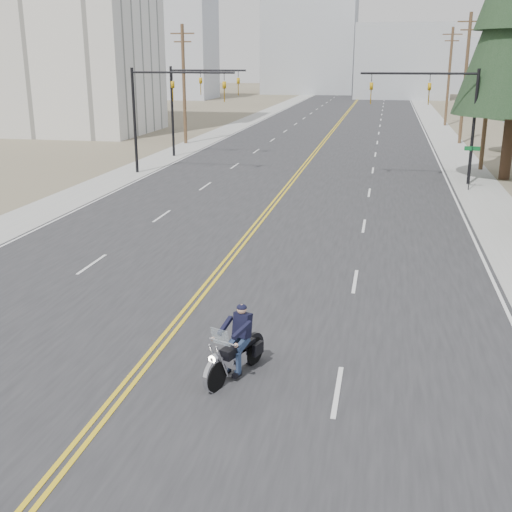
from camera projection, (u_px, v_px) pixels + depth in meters
name	position (u px, v px, depth m)	size (l,w,h in m)	color
ground_plane	(62.00, 468.00, 12.39)	(400.00, 400.00, 0.00)	#776D56
road	(338.00, 123.00, 77.96)	(20.00, 200.00, 0.01)	#303033
sidewalk_left	(246.00, 122.00, 80.13)	(3.00, 200.00, 0.01)	#A5A5A0
sidewalk_right	(436.00, 125.00, 75.79)	(3.00, 200.00, 0.01)	#A5A5A0
traffic_mast_left	(162.00, 100.00, 42.60)	(7.10, 0.26, 7.00)	black
traffic_mast_right	(441.00, 103.00, 39.22)	(7.10, 0.26, 7.00)	black
traffic_mast_far	(192.00, 94.00, 50.18)	(6.10, 0.26, 7.00)	black
street_sign	(471.00, 160.00, 37.92)	(0.90, 0.06, 2.62)	black
utility_pole_c	(489.00, 87.00, 43.94)	(2.20, 0.30, 11.00)	brown
utility_pole_d	(465.00, 77.00, 57.91)	(2.20, 0.30, 11.50)	brown
utility_pole_e	(449.00, 75.00, 73.91)	(2.20, 0.30, 11.00)	brown
utility_pole_left	(184.00, 83.00, 58.09)	(2.20, 0.30, 10.50)	brown
haze_bldg_a	(176.00, 40.00, 123.47)	(14.00, 12.00, 22.00)	#B7BCC6
haze_bldg_b	(402.00, 62.00, 125.91)	(18.00, 14.00, 14.00)	#ADB2B7
haze_bldg_d	(311.00, 33.00, 141.96)	(20.00, 15.00, 26.00)	#ADB2B7
haze_bldg_e	(476.00, 66.00, 146.42)	(14.00, 14.00, 12.00)	#B7BCC6
haze_bldg_f	(133.00, 56.00, 141.23)	(12.00, 12.00, 16.00)	#ADB2B7
motorcyclist	(235.00, 343.00, 15.67)	(1.00, 2.33, 1.82)	black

